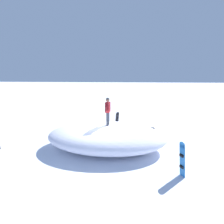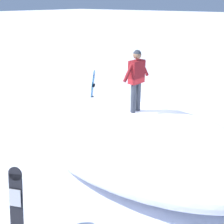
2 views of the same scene
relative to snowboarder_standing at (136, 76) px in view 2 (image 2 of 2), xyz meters
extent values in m
plane|color=white|center=(-0.36, 0.56, -2.55)|extent=(240.00, 240.00, 0.00)
ellipsoid|color=white|center=(0.13, 0.13, -1.77)|extent=(4.40, 7.43, 1.56)
cylinder|color=#333842|center=(-0.10, 0.01, -0.59)|extent=(0.14, 0.14, 0.80)
cylinder|color=#333842|center=(0.10, -0.01, -0.59)|extent=(0.14, 0.14, 0.80)
cube|color=maroon|center=(0.00, 0.00, 0.11)|extent=(0.46, 0.27, 0.60)
sphere|color=#936B4C|center=(0.00, 0.00, 0.55)|extent=(0.22, 0.22, 0.22)
cylinder|color=maroon|center=(-0.31, 0.03, 0.16)|extent=(0.39, 0.13, 0.50)
cylinder|color=maroon|center=(0.31, -0.03, 0.16)|extent=(0.39, 0.13, 0.50)
sphere|color=#333842|center=(0.00, 0.00, 0.57)|extent=(0.21, 0.21, 0.21)
cube|color=#2672BF|center=(-2.28, -3.67, -1.76)|extent=(0.37, 0.35, 1.57)
cylinder|color=#2672BF|center=(-2.33, -3.58, -0.98)|extent=(0.29, 0.19, 0.29)
cube|color=yellow|center=(-2.29, -3.66, -1.48)|extent=(0.25, 0.17, 0.38)
cube|color=black|center=(-2.32, -3.60, -1.48)|extent=(0.21, 0.17, 0.12)
cube|color=black|center=(-2.28, -3.67, -2.05)|extent=(0.21, 0.17, 0.12)
cube|color=black|center=(3.73, -0.18, -1.84)|extent=(0.37, 0.37, 1.42)
cylinder|color=black|center=(3.61, -0.24, -1.13)|extent=(0.18, 0.28, 0.27)
cube|color=#B2B2B7|center=(3.72, -0.19, -1.58)|extent=(0.16, 0.24, 0.34)
cube|color=black|center=(3.65, -0.22, -1.58)|extent=(0.16, 0.21, 0.12)
cube|color=black|center=(3.74, -0.18, -2.09)|extent=(0.16, 0.21, 0.12)
camera|label=1|loc=(-8.69, -1.38, 1.85)|focal=24.49mm
camera|label=2|loc=(5.76, 3.70, 1.80)|focal=43.02mm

